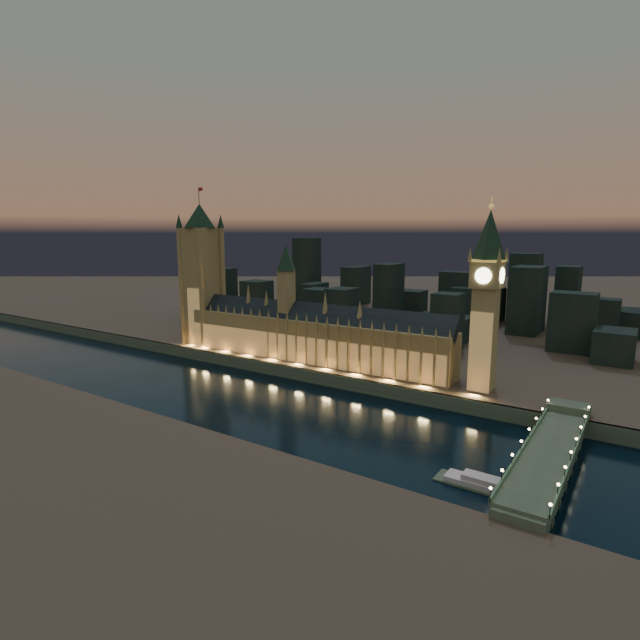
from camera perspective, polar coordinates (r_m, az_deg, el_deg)
The scene contains 9 objects.
ground_plane at distance 292.44m, azimuth -6.89°, elevation -8.81°, with size 2000.00×2000.00×0.00m, color black.
north_bank at distance 756.97m, azimuth 19.62°, elevation 2.53°, with size 2000.00×960.00×8.00m, color #4A3F2E.
embankment_wall at distance 321.94m, azimuth -2.14°, elevation -6.24°, with size 2000.00×2.50×8.00m, color #465344.
palace_of_westminster at distance 337.80m, azimuth -1.26°, elevation -1.56°, with size 202.00×24.85×78.00m.
victoria_tower at distance 399.09m, azimuth -13.37°, elevation 5.87°, with size 31.68×31.68×119.58m.
elizabeth_tower at distance 282.46m, azimuth 18.52°, elevation 3.81°, with size 18.00×18.00×104.20m.
westminster_bridge at distance 225.39m, azimuth 24.82°, elevation -13.89°, with size 18.25×113.00×15.90m.
river_boat at distance 203.18m, azimuth 19.23°, elevation -17.58°, with size 43.47×10.96×4.50m.
city_backdrop at distance 484.91m, azimuth 15.47°, elevation 2.12°, with size 478.96×215.63×79.45m.
Camera 1 is at (181.48, -209.43, 93.40)m, focal length 28.00 mm.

